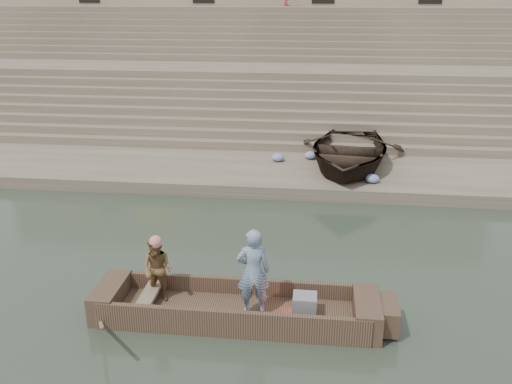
% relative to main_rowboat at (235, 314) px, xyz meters
% --- Properties ---
extents(ground, '(120.00, 120.00, 0.00)m').
position_rel_main_rowboat_xyz_m(ground, '(-3.58, 0.60, -0.11)').
color(ground, '#293326').
rests_on(ground, ground).
extents(lower_landing, '(32.00, 4.00, 0.40)m').
position_rel_main_rowboat_xyz_m(lower_landing, '(-3.58, 8.60, 0.09)').
color(lower_landing, gray).
rests_on(lower_landing, ground).
extents(mid_landing, '(32.00, 3.00, 2.80)m').
position_rel_main_rowboat_xyz_m(mid_landing, '(-3.58, 16.10, 1.29)').
color(mid_landing, gray).
rests_on(mid_landing, ground).
extents(upper_landing, '(32.00, 3.00, 5.20)m').
position_rel_main_rowboat_xyz_m(upper_landing, '(-3.58, 23.10, 2.49)').
color(upper_landing, gray).
rests_on(upper_landing, ground).
extents(ghat_steps, '(32.00, 11.00, 5.20)m').
position_rel_main_rowboat_xyz_m(ghat_steps, '(-3.58, 17.79, 1.69)').
color(ghat_steps, gray).
rests_on(ghat_steps, ground).
extents(main_rowboat, '(5.00, 1.30, 0.22)m').
position_rel_main_rowboat_xyz_m(main_rowboat, '(0.00, 0.00, 0.00)').
color(main_rowboat, brown).
rests_on(main_rowboat, ground).
extents(rowboat_trim, '(6.04, 2.63, 2.02)m').
position_rel_main_rowboat_xyz_m(rowboat_trim, '(0.21, -0.00, 0.20)').
color(rowboat_trim, brown).
rests_on(rowboat_trim, ground).
extents(standing_man, '(0.71, 0.53, 1.76)m').
position_rel_main_rowboat_xyz_m(standing_man, '(0.36, -0.05, 0.99)').
color(standing_man, navy).
rests_on(standing_man, main_rowboat).
extents(rowing_man, '(0.74, 0.62, 1.35)m').
position_rel_main_rowboat_xyz_m(rowing_man, '(-1.59, 0.18, 0.78)').
color(rowing_man, '#226829').
rests_on(rowing_man, main_rowboat).
extents(television, '(0.46, 0.42, 0.40)m').
position_rel_main_rowboat_xyz_m(television, '(1.35, 0.00, 0.31)').
color(television, slate).
rests_on(television, main_rowboat).
extents(beached_rowboat, '(4.43, 5.78, 1.12)m').
position_rel_main_rowboat_xyz_m(beached_rowboat, '(2.51, 9.06, 0.85)').
color(beached_rowboat, '#2D2116').
rests_on(beached_rowboat, lower_landing).
extents(cloth_bundles, '(3.58, 2.80, 0.26)m').
position_rel_main_rowboat_xyz_m(cloth_bundles, '(1.51, 8.91, 0.42)').
color(cloth_bundles, '#3F5999').
rests_on(cloth_bundles, lower_landing).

